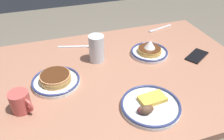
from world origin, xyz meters
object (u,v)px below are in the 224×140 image
plate_center_pancakes (56,80)px  fork_far (160,28)px  fork_near (76,47)px  plate_near_main (149,51)px  coffee_mug (21,102)px  plate_far_companion (150,105)px  drinking_glass (97,50)px  cell_phone (197,56)px

plate_center_pancakes → fork_far: size_ratio=1.16×
plate_center_pancakes → fork_near: 0.34m
plate_near_main → plate_center_pancakes: bearing=10.8°
coffee_mug → fork_near: coffee_mug is taller
plate_far_companion → drinking_glass: 0.42m
drinking_glass → fork_far: size_ratio=0.75×
plate_near_main → coffee_mug: (0.66, 0.23, 0.02)m
drinking_glass → fork_near: drinking_glass is taller
coffee_mug → fork_near: (-0.29, -0.43, -0.04)m
drinking_glass → cell_phone: drinking_glass is taller
plate_far_companion → drinking_glass: drinking_glass is taller
fork_far → drinking_glass: bearing=25.5°
plate_near_main → fork_near: size_ratio=1.02×
coffee_mug → fork_near: bearing=-124.4°
plate_far_companion → fork_far: plate_far_companion is taller
plate_far_companion → coffee_mug: 0.51m
plate_near_main → drinking_glass: size_ratio=1.42×
plate_near_main → plate_far_companion: bearing=64.9°
drinking_glass → fork_far: bearing=-154.5°
plate_center_pancakes → coffee_mug: 0.20m
plate_near_main → fork_far: (-0.21, -0.27, -0.02)m
coffee_mug → cell_phone: bearing=-172.0°
cell_phone → fork_near: bearing=-57.9°
fork_near → fork_far: bearing=-173.6°
fork_far → plate_center_pancakes: bearing=26.9°
fork_near → fork_far: 0.58m
plate_near_main → plate_center_pancakes: plate_near_main is taller
cell_phone → fork_near: cell_phone is taller
plate_far_companion → cell_phone: plate_far_companion is taller
fork_far → cell_phone: bearing=93.6°
fork_far → coffee_mug: bearing=29.6°
plate_near_main → cell_phone: size_ratio=1.39×
drinking_glass → fork_near: size_ratio=0.72×
fork_far → fork_near: bearing=6.4°
cell_phone → fork_near: (0.60, -0.30, -0.00)m
drinking_glass → plate_far_companion: bearing=105.1°
plate_near_main → fork_near: bearing=-29.0°
cell_phone → fork_far: bearing=-117.4°
plate_near_main → drinking_glass: bearing=-6.3°
plate_center_pancakes → fork_near: bearing=-116.0°
coffee_mug → drinking_glass: size_ratio=0.67×
plate_near_main → plate_far_companion: plate_near_main is taller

